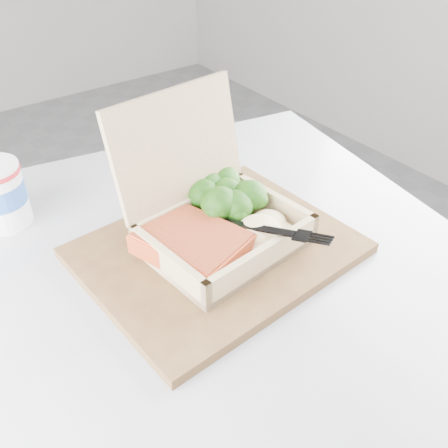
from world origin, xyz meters
TOP-DOWN VIEW (x-y plane):
  - cafe_table at (0.40, -0.42)m, footprint 0.88×0.88m
  - serving_tray at (0.43, -0.41)m, footprint 0.37×0.30m
  - takeout_container at (0.43, -0.39)m, footprint 0.22×0.22m
  - salmon_fillet at (0.39, -0.41)m, footprint 0.14×0.16m
  - broccoli_pile at (0.48, -0.36)m, footprint 0.12×0.12m
  - mashed_potatoes at (0.47, -0.45)m, footprint 0.10×0.09m
  - plastic_fork at (0.45, -0.43)m, footprint 0.09×0.16m
  - receipt at (0.50, -0.23)m, footprint 0.13×0.17m

SIDE VIEW (x-z plane):
  - cafe_table at x=0.40m, z-range 0.17..0.89m
  - receipt at x=0.50m, z-range 0.72..0.72m
  - serving_tray at x=0.43m, z-range 0.72..0.73m
  - salmon_fillet at x=0.39m, z-range 0.74..0.77m
  - mashed_potatoes at x=0.47m, z-range 0.74..0.78m
  - broccoli_pile at x=0.48m, z-range 0.74..0.78m
  - plastic_fork at x=0.45m, z-range 0.76..0.78m
  - takeout_container at x=0.43m, z-range 0.68..0.87m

